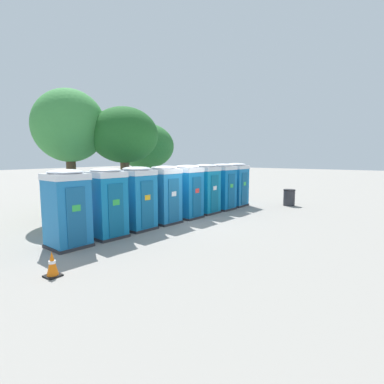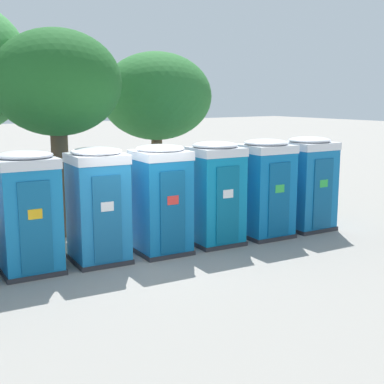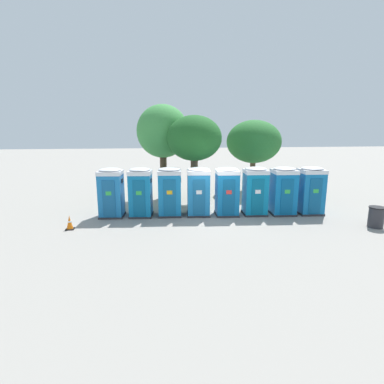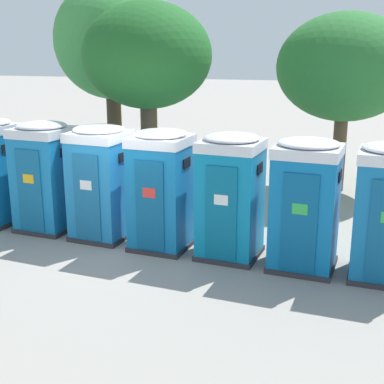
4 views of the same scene
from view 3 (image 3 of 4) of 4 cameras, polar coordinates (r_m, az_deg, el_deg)
ground_plane at (r=15.79m, az=3.98°, el=-4.57°), size 120.00×120.00×0.00m
portapotty_0 at (r=15.91m, az=-15.13°, el=-0.06°), size 1.31×1.31×2.54m
portapotty_1 at (r=15.67m, az=-9.76°, el=-0.00°), size 1.29×1.32×2.54m
portapotty_2 at (r=15.63m, az=-4.27°, el=0.10°), size 1.29×1.28×2.54m
portapotty_3 at (r=15.64m, az=1.22°, el=0.15°), size 1.29×1.30×2.54m
portapotty_4 at (r=15.75m, az=6.68°, el=0.15°), size 1.26×1.28×2.54m
portapotty_5 at (r=16.12m, az=11.91°, el=0.24°), size 1.29×1.30×2.54m
portapotty_6 at (r=16.51m, az=16.99°, el=0.25°), size 1.32×1.29×2.54m
portapotty_7 at (r=17.13m, az=21.65°, el=0.33°), size 1.31×1.27×2.54m
street_tree_0 at (r=17.92m, az=0.43°, el=10.07°), size 3.25×3.25×5.29m
street_tree_1 at (r=22.12m, az=11.67°, el=9.33°), size 3.87×3.87×5.13m
street_tree_2 at (r=19.46m, az=-5.60°, el=11.31°), size 3.28×3.28×6.01m
trash_can at (r=16.24m, az=31.65°, el=-4.08°), size 0.70×0.70×0.97m
traffic_cone at (r=14.69m, az=-22.28°, el=-5.44°), size 0.36×0.36×0.64m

